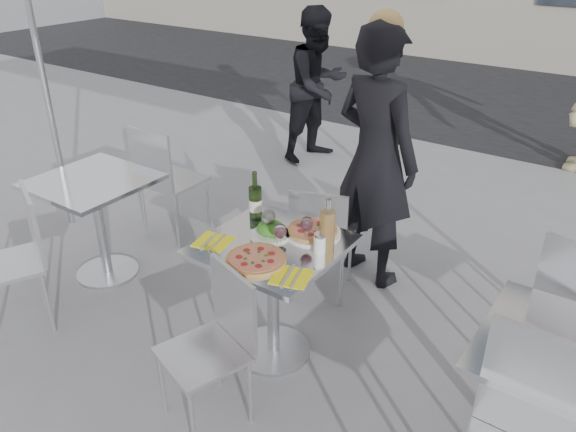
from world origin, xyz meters
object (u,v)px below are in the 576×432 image
Objects in this scene: pizza_near at (256,259)px; napkin_right at (291,277)px; sugar_shaker at (320,243)px; wineglass_red_a at (280,232)px; chair_near at (217,335)px; wineglass_white_a at (269,218)px; side_table_right at (562,390)px; carafe at (327,229)px; main_table at (273,276)px; side_table_left at (97,207)px; napkin_left at (213,241)px; woman_diner at (376,159)px; pedestrian_a at (318,85)px; wineglass_red_b at (307,225)px; salad_plate at (270,230)px; wineglass_white_b at (268,218)px; pizza_far at (313,231)px; wine_bottle at (255,201)px; side_chair_lnear at (19,250)px; chair_far at (321,234)px; side_chair_lfar at (163,174)px.

pizza_near is 0.23m from napkin_right.
wineglass_red_a is at bearing -148.99° from sugar_shaker.
wineglass_white_a is at bearing 118.42° from chair_near.
carafe is (-1.23, 0.11, 0.33)m from side_table_right.
main_table is at bearing 180.00° from side_table_right.
main_table is 1.50m from side_table_left.
carafe is 0.62m from napkin_left.
woman_diner reaches higher than carafe.
wineglass_white_a reaches higher than sugar_shaker.
pedestrian_a reaches higher than chair_near.
sugar_shaker is 0.58m from napkin_left.
main_table is at bearing -143.97° from wineglass_red_b.
wineglass_white_b is at bearing -122.25° from salad_plate.
wine_bottle is (-0.36, -0.04, 0.10)m from pizza_far.
pizza_near reaches higher than napkin_left.
woman_diner is 1.05m from sugar_shaker.
side_chair_lnear is 1.27m from napkin_left.
sugar_shaker is (0.14, -0.14, 0.04)m from pizza_far.
napkin_left is (1.16, 0.46, 0.23)m from side_chair_lnear.
main_table is 0.26m from salad_plate.
wineglass_red_a is (0.14, -0.10, 0.00)m from wineglass_white_a.
sugar_shaker is at bearing 15.40° from main_table.
napkin_left is (-0.31, 0.34, 0.26)m from chair_near.
wineglass_red_b is (0.15, 0.11, 0.32)m from main_table.
wineglass_red_a is at bearing -34.39° from wineglass_white_a.
pizza_far is (0.20, -0.42, 0.28)m from chair_far.
side_chair_lfar is at bearing 91.98° from side_table_left.
pizza_near is 1.97× the size of wineglass_white_b.
side_chair_lfar is 0.59× the size of pedestrian_a.
chair_near is 2.80× the size of wine_bottle.
side_chair_lnear is (-1.43, -0.63, -0.01)m from main_table.
wineglass_white_b is (1.37, 0.68, 0.33)m from side_chair_lnear.
chair_far is (-0.08, 0.64, -0.05)m from main_table.
napkin_left is (1.23, -3.02, -0.04)m from pedestrian_a.
side_table_left is 1.31m from wine_bottle.
sugar_shaker is 0.33m from wineglass_white_b.
napkin_right is (0.33, -0.26, -0.11)m from wineglass_white_b.
pedestrian_a is at bearing 132.99° from chair_near.
pedestrian_a is (0.00, 2.85, 0.25)m from side_table_left.
wine_bottle reaches higher than sugar_shaker.
pedestrian_a is 7.17× the size of salad_plate.
main_table is 1.57m from side_chair_lnear.
pedestrian_a reaches higher than napkin_right.
side_table_right is 0.84× the size of side_chair_lnear.
side_table_right is 1.60m from wineglass_white_b.
pizza_far is 1.99× the size of wineglass_red_a.
carafe is (0.35, -0.52, 0.38)m from chair_far.
wineglass_white_b reaches higher than pizza_far.
napkin_left and napkin_right have the same top height.
pizza_far is (1.55, 0.84, 0.24)m from side_chair_lnear.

